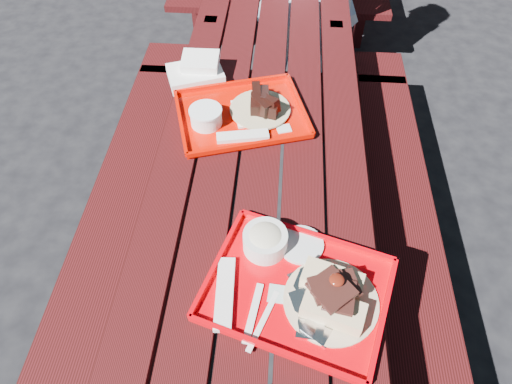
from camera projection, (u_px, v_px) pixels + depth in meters
ground at (258, 278)px, 2.14m from camera, size 60.00×60.00×0.00m
picnic_table_near at (259, 205)px, 1.71m from camera, size 1.41×2.40×0.75m
near_tray at (300, 278)px, 1.26m from camera, size 0.58×0.51×0.15m
far_tray at (240, 114)px, 1.71m from camera, size 0.56×0.49×0.08m
white_cloth at (197, 71)px, 1.86m from camera, size 0.26×0.22×0.09m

